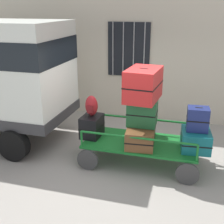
% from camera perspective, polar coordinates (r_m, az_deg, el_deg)
% --- Properties ---
extents(ground_plane, '(40.00, 40.00, 0.00)m').
position_cam_1_polar(ground_plane, '(6.58, 1.74, -8.75)').
color(ground_plane, gray).
extents(building_wall, '(12.00, 0.38, 5.00)m').
position_cam_1_polar(building_wall, '(8.46, 6.55, 15.36)').
color(building_wall, '#BCB29E').
rests_on(building_wall, ground).
extents(luggage_cart, '(2.41, 1.20, 0.49)m').
position_cam_1_polar(luggage_cart, '(6.21, 5.65, -6.54)').
color(luggage_cart, '#146023').
rests_on(luggage_cart, ground).
extents(cart_railing, '(2.29, 1.07, 0.34)m').
position_cam_1_polar(cart_railing, '(6.05, 5.77, -3.37)').
color(cart_railing, '#146023').
rests_on(cart_railing, luggage_cart).
extents(suitcase_left_bottom, '(0.43, 0.56, 0.47)m').
position_cam_1_polar(suitcase_left_bottom, '(6.33, -3.94, -2.74)').
color(suitcase_left_bottom, black).
rests_on(suitcase_left_bottom, luggage_cart).
extents(suitcase_midleft_bottom, '(0.64, 1.03, 0.38)m').
position_cam_1_polar(suitcase_midleft_bottom, '(6.07, 5.68, -4.34)').
color(suitcase_midleft_bottom, brown).
rests_on(suitcase_midleft_bottom, luggage_cart).
extents(suitcase_midleft_middle, '(0.59, 0.46, 0.54)m').
position_cam_1_polar(suitcase_midleft_middle, '(5.94, 5.93, -0.08)').
color(suitcase_midleft_middle, '#194C28').
rests_on(suitcase_midleft_middle, suitcase_midleft_bottom).
extents(suitcase_midleft_top, '(0.68, 0.97, 0.63)m').
position_cam_1_polar(suitcase_midleft_top, '(5.76, 6.13, 5.38)').
color(suitcase_midleft_top, '#B21E1E').
rests_on(suitcase_midleft_top, suitcase_midleft_middle).
extents(suitcase_center_bottom, '(0.62, 0.70, 0.39)m').
position_cam_1_polar(suitcase_center_bottom, '(6.01, 15.96, -5.23)').
color(suitcase_center_bottom, '#0F5960').
rests_on(suitcase_center_bottom, luggage_cart).
extents(suitcase_center_middle, '(0.44, 0.36, 0.47)m').
position_cam_1_polar(suitcase_center_middle, '(5.87, 16.36, -1.32)').
color(suitcase_center_middle, navy).
rests_on(suitcase_center_middle, suitcase_center_bottom).
extents(backpack, '(0.27, 0.22, 0.44)m').
position_cam_1_polar(backpack, '(6.18, -4.03, 1.20)').
color(backpack, maroon).
rests_on(backpack, suitcase_left_bottom).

